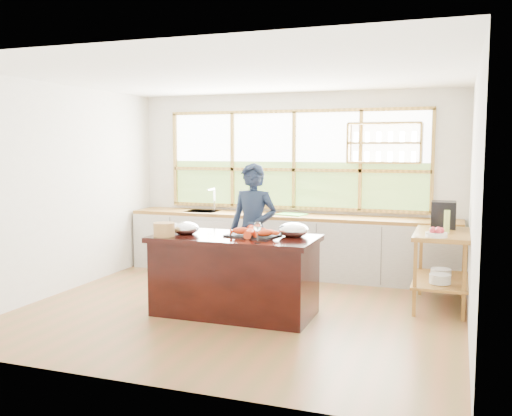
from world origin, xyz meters
The scene contains 18 objects.
ground_plane centered at (0.00, 0.00, 0.00)m, with size 5.00×5.00×0.00m, color brown.
room_shell centered at (0.02, 0.51, 1.75)m, with size 5.02×4.52×2.71m.
back_counter centered at (-0.02, 1.94, 0.45)m, with size 4.90×0.63×0.90m.
right_shelf_unit centered at (2.19, 0.89, 0.60)m, with size 0.62×1.10×0.90m.
island centered at (0.00, -0.20, 0.45)m, with size 1.85×0.90×0.90m.
cook centered at (-0.03, 0.49, 0.85)m, with size 0.62×0.41×1.70m, color #151F34.
potted_plant centered at (-0.70, 2.00, 1.02)m, with size 0.13×0.08×0.24m, color slate.
cutting_board centered at (0.05, 1.94, 0.91)m, with size 0.40×0.30×0.01m, color green.
espresso_machine centered at (2.19, 1.26, 1.07)m, with size 0.29×0.31×0.33m, color black.
wine_bottle centered at (2.24, 0.82, 1.04)m, with size 0.07×0.07×0.27m, color #A3BB57.
fruit_bowl centered at (2.14, 0.50, 0.94)m, with size 0.24×0.24×0.11m.
slate_board centered at (0.20, -0.13, 0.91)m, with size 0.55×0.40×0.02m, color black.
lobster_pile centered at (0.22, -0.16, 0.96)m, with size 0.52×0.48×0.08m.
mixing_bowl_left centered at (-0.59, -0.24, 0.97)m, with size 0.31×0.31×0.15m, color silver.
mixing_bowl_right centered at (0.63, 0.00, 0.97)m, with size 0.34×0.34×0.17m, color silver.
wine_glass centered at (0.39, -0.54, 1.06)m, with size 0.08×0.08×0.22m.
wicker_basket centered at (-0.74, -0.48, 0.98)m, with size 0.24×0.24×0.15m, color tan.
parchment_roll centered at (-0.83, -0.08, 0.94)m, with size 0.08×0.08×0.30m, color silver.
Camera 1 is at (2.36, -6.08, 1.90)m, focal length 40.00 mm.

